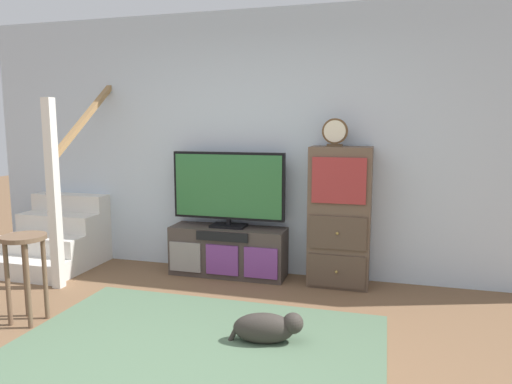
{
  "coord_description": "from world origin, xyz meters",
  "views": [
    {
      "loc": [
        1.25,
        -2.27,
        1.55
      ],
      "look_at": [
        0.07,
        1.93,
        0.92
      ],
      "focal_mm": 32.87,
      "sensor_mm": 36.0,
      "label": 1
    }
  ],
  "objects_px": {
    "desk_clock": "(335,132)",
    "bar_stool_near": "(25,258)",
    "side_cabinet": "(340,217)",
    "dog": "(268,327)",
    "media_console": "(228,251)",
    "television": "(228,188)"
  },
  "relations": [
    {
      "from": "television",
      "to": "bar_stool_near",
      "type": "height_order",
      "value": "television"
    },
    {
      "from": "media_console",
      "to": "dog",
      "type": "height_order",
      "value": "media_console"
    },
    {
      "from": "side_cabinet",
      "to": "bar_stool_near",
      "type": "height_order",
      "value": "side_cabinet"
    },
    {
      "from": "side_cabinet",
      "to": "dog",
      "type": "distance_m",
      "value": 1.54
    },
    {
      "from": "television",
      "to": "bar_stool_near",
      "type": "bearing_deg",
      "value": -126.22
    },
    {
      "from": "desk_clock",
      "to": "bar_stool_near",
      "type": "xyz_separation_m",
      "value": [
        -2.21,
        -1.53,
        -0.96
      ]
    },
    {
      "from": "media_console",
      "to": "television",
      "type": "height_order",
      "value": "television"
    },
    {
      "from": "desk_clock",
      "to": "bar_stool_near",
      "type": "bearing_deg",
      "value": -145.32
    },
    {
      "from": "side_cabinet",
      "to": "bar_stool_near",
      "type": "distance_m",
      "value": 2.76
    },
    {
      "from": "television",
      "to": "desk_clock",
      "type": "xyz_separation_m",
      "value": [
        1.07,
        -0.03,
        0.56
      ]
    },
    {
      "from": "television",
      "to": "side_cabinet",
      "type": "relative_size",
      "value": 0.88
    },
    {
      "from": "side_cabinet",
      "to": "desk_clock",
      "type": "distance_m",
      "value": 0.81
    },
    {
      "from": "television",
      "to": "bar_stool_near",
      "type": "relative_size",
      "value": 1.68
    },
    {
      "from": "media_console",
      "to": "television",
      "type": "bearing_deg",
      "value": 90.0
    },
    {
      "from": "desk_clock",
      "to": "bar_stool_near",
      "type": "height_order",
      "value": "desk_clock"
    },
    {
      "from": "television",
      "to": "bar_stool_near",
      "type": "distance_m",
      "value": 1.97
    },
    {
      "from": "dog",
      "to": "bar_stool_near",
      "type": "bearing_deg",
      "value": -175.39
    },
    {
      "from": "side_cabinet",
      "to": "desk_clock",
      "type": "xyz_separation_m",
      "value": [
        -0.06,
        -0.02,
        0.81
      ]
    },
    {
      "from": "television",
      "to": "dog",
      "type": "height_order",
      "value": "television"
    },
    {
      "from": "desk_clock",
      "to": "television",
      "type": "bearing_deg",
      "value": 178.47
    },
    {
      "from": "bar_stool_near",
      "to": "dog",
      "type": "height_order",
      "value": "bar_stool_near"
    },
    {
      "from": "television",
      "to": "side_cabinet",
      "type": "xyz_separation_m",
      "value": [
        1.13,
        -0.01,
        -0.24
      ]
    }
  ]
}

